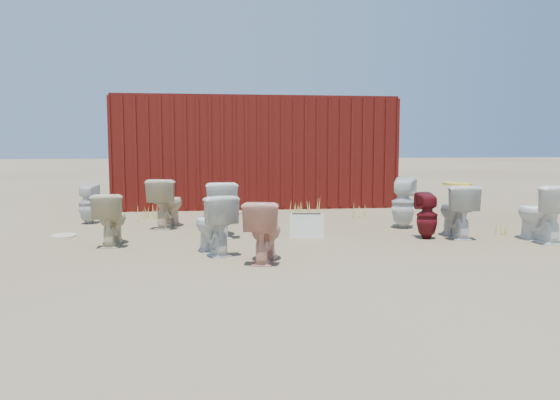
{
  "coord_description": "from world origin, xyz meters",
  "views": [
    {
      "loc": [
        -1.05,
        -7.35,
        1.35
      ],
      "look_at": [
        0.0,
        0.6,
        0.55
      ],
      "focal_mm": 35.0,
      "sensor_mm": 36.0,
      "label": 1
    }
  ],
  "objects": [
    {
      "name": "weed_clump_f",
      "position": [
        3.37,
        0.4,
        0.11
      ],
      "size": [
        0.28,
        0.28,
        0.22
      ],
      "primitive_type": "cone",
      "color": "#B7B549",
      "rests_on": "ground"
    },
    {
      "name": "weed_clump_d",
      "position": [
        -0.79,
        3.46,
        0.15
      ],
      "size": [
        0.3,
        0.3,
        0.29
      ],
      "primitive_type": "cone",
      "color": "#B7B549",
      "rests_on": "ground"
    },
    {
      "name": "ground",
      "position": [
        0.0,
        0.0,
        0.0
      ],
      "size": [
        100.0,
        100.0,
        0.0
      ],
      "primitive_type": "plane",
      "color": "brown",
      "rests_on": "ground"
    },
    {
      "name": "loose_lid_near",
      "position": [
        -0.58,
        3.5,
        0.01
      ],
      "size": [
        0.45,
        0.55,
        0.02
      ],
      "primitive_type": "ellipsoid",
      "rotation": [
        0.0,
        0.0,
        0.15
      ],
      "color": "tan",
      "rests_on": "ground"
    },
    {
      "name": "toilet_front_maroon",
      "position": [
        2.1,
        0.16,
        0.34
      ],
      "size": [
        0.32,
        0.32,
        0.67
      ],
      "primitive_type": "imported",
      "rotation": [
        0.0,
        0.0,
        3.19
      ],
      "color": "#5F1017",
      "rests_on": "ground"
    },
    {
      "name": "shipping_container",
      "position": [
        0.0,
        5.2,
        1.2
      ],
      "size": [
        6.0,
        2.4,
        2.4
      ],
      "primitive_type": "cube",
      "color": "#54110E",
      "rests_on": "ground"
    },
    {
      "name": "toilet_front_e",
      "position": [
        3.6,
        -0.25,
        0.41
      ],
      "size": [
        0.51,
        0.82,
        0.81
      ],
      "primitive_type": "imported",
      "rotation": [
        0.0,
        0.0,
        3.21
      ],
      "color": "white",
      "rests_on": "ground"
    },
    {
      "name": "weed_clump_b",
      "position": [
        0.66,
        2.92,
        0.13
      ],
      "size": [
        0.32,
        0.32,
        0.27
      ],
      "primitive_type": "cone",
      "color": "#B7B549",
      "rests_on": "ground"
    },
    {
      "name": "toilet_back_yellowlid",
      "position": [
        2.57,
        0.21,
        0.39
      ],
      "size": [
        0.5,
        0.8,
        0.78
      ],
      "primitive_type": "imported",
      "rotation": [
        0.0,
        0.0,
        3.06
      ],
      "color": "silver",
      "rests_on": "ground"
    },
    {
      "name": "toilet_front_c",
      "position": [
        -0.88,
        0.78,
        0.41
      ],
      "size": [
        0.51,
        0.83,
        0.82
      ],
      "primitive_type": "imported",
      "rotation": [
        0.0,
        0.0,
        3.2
      ],
      "color": "white",
      "rests_on": "ground"
    },
    {
      "name": "toilet_back_a",
      "position": [
        -3.12,
        2.38,
        0.35
      ],
      "size": [
        0.39,
        0.4,
        0.7
      ],
      "primitive_type": "imported",
      "rotation": [
        0.0,
        0.0,
        2.86
      ],
      "color": "silver",
      "rests_on": "ground"
    },
    {
      "name": "weed_clump_e",
      "position": [
        1.07,
        3.38,
        0.16
      ],
      "size": [
        0.34,
        0.34,
        0.31
      ],
      "primitive_type": "cone",
      "color": "#B7B549",
      "rests_on": "ground"
    },
    {
      "name": "toilet_front_a",
      "position": [
        -1.0,
        -0.55,
        0.37
      ],
      "size": [
        0.65,
        0.83,
        0.75
      ],
      "primitive_type": "imported",
      "rotation": [
        0.0,
        0.0,
        3.5
      ],
      "color": "silver",
      "rests_on": "ground"
    },
    {
      "name": "toilet_front_pink",
      "position": [
        -0.41,
        -1.1,
        0.36
      ],
      "size": [
        0.57,
        0.79,
        0.72
      ],
      "primitive_type": "imported",
      "rotation": [
        0.0,
        0.0,
        2.89
      ],
      "color": "#E19882",
      "rests_on": "ground"
    },
    {
      "name": "toilet_back_beige_right",
      "position": [
        -1.73,
        1.79,
        0.41
      ],
      "size": [
        0.64,
        0.89,
        0.81
      ],
      "primitive_type": "imported",
      "rotation": [
        0.0,
        0.0,
        2.89
      ],
      "color": "beige",
      "rests_on": "ground"
    },
    {
      "name": "toilet_back_beige_left",
      "position": [
        -2.37,
        0.24,
        0.36
      ],
      "size": [
        0.4,
        0.7,
        0.72
      ],
      "primitive_type": "imported",
      "rotation": [
        0.0,
        0.0,
        3.14
      ],
      "color": "beige",
      "rests_on": "ground"
    },
    {
      "name": "weed_clump_a",
      "position": [
        -2.16,
        2.76,
        0.14
      ],
      "size": [
        0.36,
        0.36,
        0.27
      ],
      "primitive_type": "cone",
      "color": "#B7B549",
      "rests_on": "ground"
    },
    {
      "name": "weed_clump_c",
      "position": [
        1.76,
        2.43,
        0.15
      ],
      "size": [
        0.36,
        0.36,
        0.31
      ],
      "primitive_type": "cone",
      "color": "#B7B549",
      "rests_on": "ground"
    },
    {
      "name": "loose_lid_far",
      "position": [
        -3.2,
        1.04,
        0.01
      ],
      "size": [
        0.41,
        0.5,
        0.02
      ],
      "primitive_type": "ellipsoid",
      "rotation": [
        0.0,
        0.0,
        0.11
      ],
      "color": "beige",
      "rests_on": "ground"
    },
    {
      "name": "yellow_lid",
      "position": [
        2.57,
        0.21,
        0.79
      ],
      "size": [
        0.4,
        0.5,
        0.02
      ],
      "primitive_type": "ellipsoid",
      "color": "gold",
      "rests_on": "toilet_back_yellowlid"
    },
    {
      "name": "loose_tank",
      "position": [
        0.38,
        0.49,
        0.17
      ],
      "size": [
        0.52,
        0.27,
        0.35
      ],
      "primitive_type": "cube",
      "rotation": [
        0.0,
        0.0,
        -0.15
      ],
      "color": "white",
      "rests_on": "ground"
    },
    {
      "name": "toilet_back_e",
      "position": [
        2.12,
        1.19,
        0.42
      ],
      "size": [
        0.52,
        0.53,
        0.84
      ],
      "primitive_type": "imported",
      "rotation": [
        0.0,
        0.0,
        2.58
      ],
      "color": "silver",
      "rests_on": "ground"
    }
  ]
}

